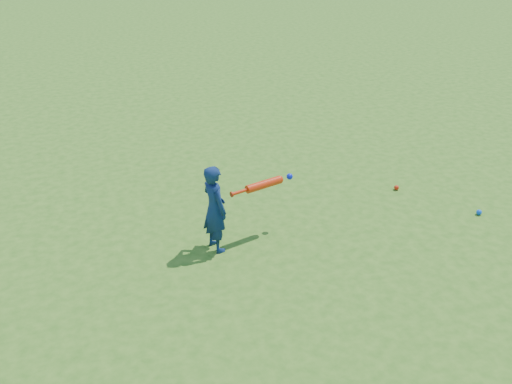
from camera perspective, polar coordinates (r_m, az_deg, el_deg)
The scene contains 5 objects.
ground at distance 6.43m, azimuth -3.31°, elevation -2.88°, with size 80.00×80.00×0.00m, color #356B19.
child at distance 5.72m, azimuth -4.16°, elevation -1.66°, with size 0.34×0.22×0.94m, color #10254D.
ground_ball_red at distance 7.27m, azimuth 13.87°, elevation 0.43°, with size 0.06×0.06×0.06m, color red.
ground_ball_blue at distance 7.00m, azimuth 21.41°, elevation -1.90°, with size 0.06×0.06×0.06m, color blue.
bat_swing at distance 5.90m, azimuth 1.03°, elevation 0.83°, with size 0.74×0.29×0.09m.
Camera 1 is at (-1.14, -5.42, 3.26)m, focal length 40.00 mm.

